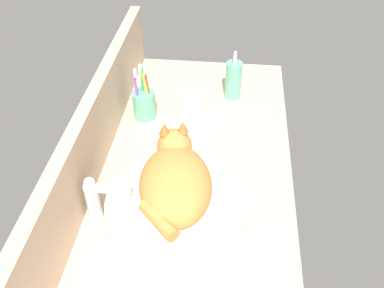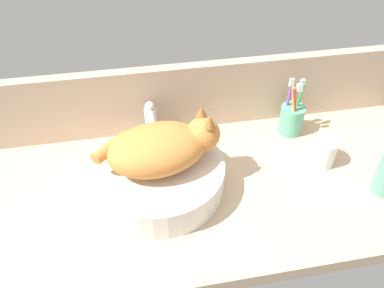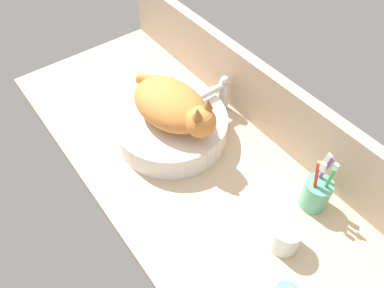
% 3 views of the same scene
% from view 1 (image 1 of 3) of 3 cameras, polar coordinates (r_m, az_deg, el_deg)
% --- Properties ---
extents(ground_plane, '(1.38, 0.58, 0.04)m').
position_cam_1_polar(ground_plane, '(1.19, -0.56, -6.63)').
color(ground_plane, '#D1B28E').
extents(backsplash_panel, '(1.38, 0.04, 0.22)m').
position_cam_1_polar(backsplash_panel, '(1.16, -14.03, -1.08)').
color(backsplash_panel, tan).
rests_on(backsplash_panel, ground_plane).
extents(sink_basin, '(0.34, 0.34, 0.08)m').
position_cam_1_polar(sink_basin, '(1.07, -2.07, -9.03)').
color(sink_basin, silver).
rests_on(sink_basin, ground_plane).
extents(cat, '(0.32, 0.21, 0.14)m').
position_cam_1_polar(cat, '(1.00, -2.27, -4.79)').
color(cat, orange).
rests_on(cat, sink_basin).
extents(faucet, '(0.04, 0.12, 0.14)m').
position_cam_1_polar(faucet, '(1.08, -12.56, -6.90)').
color(faucet, silver).
rests_on(faucet, ground_plane).
extents(soap_dispenser, '(0.06, 0.06, 0.17)m').
position_cam_1_polar(soap_dispenser, '(1.49, 5.54, 8.50)').
color(soap_dispenser, '#60B793').
rests_on(soap_dispenser, ground_plane).
extents(toothbrush_cup, '(0.07, 0.07, 0.19)m').
position_cam_1_polar(toothbrush_cup, '(1.40, -6.39, 5.41)').
color(toothbrush_cup, '#5BB28E').
rests_on(toothbrush_cup, ground_plane).
extents(water_glass, '(0.08, 0.08, 0.08)m').
position_cam_1_polar(water_glass, '(1.42, -0.12, 5.32)').
color(water_glass, white).
rests_on(water_glass, ground_plane).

